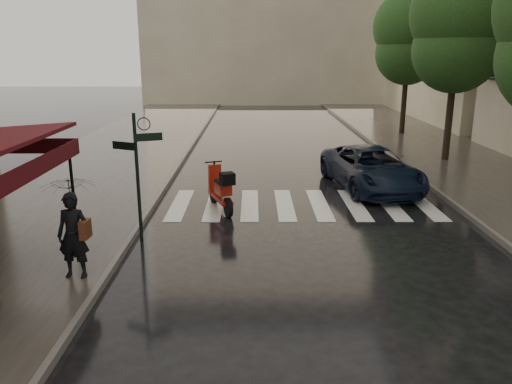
{
  "coord_description": "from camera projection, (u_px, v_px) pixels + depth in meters",
  "views": [
    {
      "loc": [
        1.51,
        -8.33,
        4.42
      ],
      "look_at": [
        1.57,
        2.42,
        1.4
      ],
      "focal_mm": 35.0,
      "sensor_mm": 36.0,
      "label": 1
    }
  ],
  "objects": [
    {
      "name": "ground",
      "position": [
        172.0,
        300.0,
        9.21
      ],
      "size": [
        120.0,
        120.0,
        0.0
      ],
      "primitive_type": "plane",
      "color": "black",
      "rests_on": "ground"
    },
    {
      "name": "sidewalk_near",
      "position": [
        109.0,
        161.0,
        20.72
      ],
      "size": [
        6.0,
        60.0,
        0.12
      ],
      "primitive_type": "cube",
      "color": "#38332D",
      "rests_on": "ground"
    },
    {
      "name": "sidewalk_far",
      "position": [
        463.0,
        161.0,
        20.8
      ],
      "size": [
        5.5,
        60.0,
        0.12
      ],
      "primitive_type": "cube",
      "color": "#38332D",
      "rests_on": "ground"
    },
    {
      "name": "curb_near",
      "position": [
        182.0,
        161.0,
        20.73
      ],
      "size": [
        0.12,
        60.0,
        0.16
      ],
      "primitive_type": "cube",
      "color": "#595651",
      "rests_on": "ground"
    },
    {
      "name": "curb_far",
      "position": [
        396.0,
        160.0,
        20.78
      ],
      "size": [
        0.12,
        60.0,
        0.16
      ],
      "primitive_type": "cube",
      "color": "#595651",
      "rests_on": "ground"
    },
    {
      "name": "crosswalk",
      "position": [
        302.0,
        204.0,
        15.0
      ],
      "size": [
        7.85,
        3.2,
        0.01
      ],
      "color": "silver",
      "rests_on": "ground"
    },
    {
      "name": "signpost",
      "position": [
        137.0,
        168.0,
        11.59
      ],
      "size": [
        1.17,
        0.29,
        3.1
      ],
      "color": "black",
      "rests_on": "ground"
    },
    {
      "name": "tree_mid",
      "position": [
        459.0,
        21.0,
        19.3
      ],
      "size": [
        3.8,
        3.8,
        8.34
      ],
      "color": "black",
      "rests_on": "sidewalk_far"
    },
    {
      "name": "tree_far",
      "position": [
        409.0,
        32.0,
        26.08
      ],
      "size": [
        3.8,
        3.8,
        8.16
      ],
      "color": "black",
      "rests_on": "sidewalk_far"
    },
    {
      "name": "pedestrian_with_umbrella",
      "position": [
        69.0,
        197.0,
        9.48
      ],
      "size": [
        1.1,
        1.11,
        2.48
      ],
      "rotation": [
        0.0,
        0.0,
        -0.08
      ],
      "color": "black",
      "rests_on": "sidewalk_near"
    },
    {
      "name": "scooter",
      "position": [
        221.0,
        190.0,
        14.3
      ],
      "size": [
        0.96,
        1.9,
        1.31
      ],
      "rotation": [
        0.0,
        0.0,
        0.36
      ],
      "color": "black",
      "rests_on": "ground"
    },
    {
      "name": "parked_car",
      "position": [
        371.0,
        168.0,
        16.64
      ],
      "size": [
        3.03,
        5.24,
        1.37
      ],
      "primitive_type": "imported",
      "rotation": [
        0.0,
        0.0,
        0.16
      ],
      "color": "black",
      "rests_on": "ground"
    }
  ]
}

